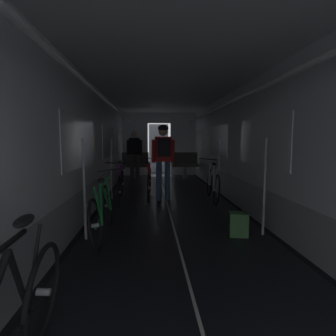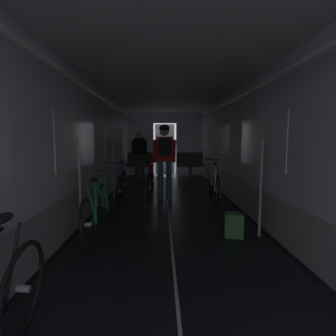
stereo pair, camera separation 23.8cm
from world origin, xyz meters
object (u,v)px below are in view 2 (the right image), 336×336
object	(u,v)px
bicycle_red_in_aisle	(151,182)
backpack_on_floor	(234,225)
bench_seat_far_right	(190,163)
bicycle_purple	(121,185)
bicycle_white	(214,184)
bench_seat_far_left	(140,163)
bicycle_green	(98,210)
person_cyclist_aisle	(165,154)
person_standing_near_bench	(139,152)

from	to	relation	value
bicycle_red_in_aisle	backpack_on_floor	size ratio (longest dim) A/B	4.97
bench_seat_far_right	bicycle_purple	size ratio (longest dim) A/B	0.58
bicycle_white	bench_seat_far_left	bearing A→B (deg)	118.00
bicycle_green	person_cyclist_aisle	distance (m)	2.61
bicycle_white	bicycle_red_in_aisle	xyz separation A→B (m)	(-1.45, 0.37, 0.00)
person_cyclist_aisle	backpack_on_floor	xyz separation A→B (m)	(0.96, -2.40, -0.90)
bench_seat_far_right	bicycle_green	bearing A→B (deg)	-108.20
bicycle_white	person_cyclist_aisle	size ratio (longest dim) A/B	0.98
bench_seat_far_right	bicycle_purple	world-z (taller)	bench_seat_far_right
bicycle_green	bicycle_red_in_aisle	world-z (taller)	bicycle_green
person_standing_near_bench	bicycle_white	bearing A→B (deg)	-59.41
person_cyclist_aisle	backpack_on_floor	world-z (taller)	person_cyclist_aisle
person_cyclist_aisle	bicycle_red_in_aisle	xyz separation A→B (m)	(-0.33, 0.27, -0.69)
bicycle_white	person_cyclist_aisle	xyz separation A→B (m)	(-1.13, 0.11, 0.69)
backpack_on_floor	bench_seat_far_right	bearing A→B (deg)	90.03
bicycle_white	bicycle_red_in_aisle	bearing A→B (deg)	165.68
bicycle_green	person_standing_near_bench	size ratio (longest dim) A/B	1.00
bicycle_red_in_aisle	bicycle_purple	bearing A→B (deg)	-146.57
bench_seat_far_left	person_standing_near_bench	bearing A→B (deg)	-89.59
bicycle_purple	bicycle_green	world-z (taller)	bicycle_green
bench_seat_far_right	bicycle_white	bearing A→B (deg)	-87.46
person_cyclist_aisle	backpack_on_floor	distance (m)	2.74
bicycle_purple	backpack_on_floor	bearing A→B (deg)	-49.26
bench_seat_far_left	bicycle_green	bearing A→B (deg)	-91.39
bicycle_purple	backpack_on_floor	distance (m)	2.97
bicycle_red_in_aisle	bicycle_white	bearing A→B (deg)	-14.32
bicycle_purple	backpack_on_floor	xyz separation A→B (m)	(1.93, -2.24, -0.21)
bench_seat_far_right	bench_seat_far_left	bearing A→B (deg)	180.00
bench_seat_far_right	person_cyclist_aisle	bearing A→B (deg)	-105.00
bicycle_purple	bicycle_red_in_aisle	xyz separation A→B (m)	(0.64, 0.42, 0.00)
bicycle_red_in_aisle	backpack_on_floor	distance (m)	2.97
bench_seat_far_left	bench_seat_far_right	world-z (taller)	same
backpack_on_floor	bicycle_red_in_aisle	bearing A→B (deg)	115.90
bicycle_red_in_aisle	person_cyclist_aisle	bearing A→B (deg)	-38.93
bench_seat_far_right	person_cyclist_aisle	distance (m)	3.75
bicycle_purple	bicycle_white	world-z (taller)	bicycle_white
bench_seat_far_left	bench_seat_far_right	xyz separation A→B (m)	(1.80, 0.00, 0.00)
bench_seat_far_left	bicycle_purple	xyz separation A→B (m)	(-0.13, -3.74, -0.18)
bench_seat_far_left	bicycle_green	world-z (taller)	same
bench_seat_far_right	person_standing_near_bench	xyz separation A→B (m)	(-1.80, -0.38, 0.41)
bicycle_green	backpack_on_floor	world-z (taller)	bicycle_green
bicycle_purple	backpack_on_floor	world-z (taller)	bicycle_purple
bicycle_green	person_standing_near_bench	xyz separation A→B (m)	(0.15, 5.54, 0.59)
backpack_on_floor	person_standing_near_bench	bearing A→B (deg)	107.79
bench_seat_far_left	bicycle_white	size ratio (longest dim) A/B	0.58
bench_seat_far_left	person_standing_near_bench	size ratio (longest dim) A/B	0.58
bicycle_green	bicycle_white	world-z (taller)	bicycle_green
bench_seat_far_right	bicycle_red_in_aisle	bearing A→B (deg)	-111.22
bicycle_red_in_aisle	backpack_on_floor	bearing A→B (deg)	-64.10
bench_seat_far_left	person_cyclist_aisle	world-z (taller)	person_cyclist_aisle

